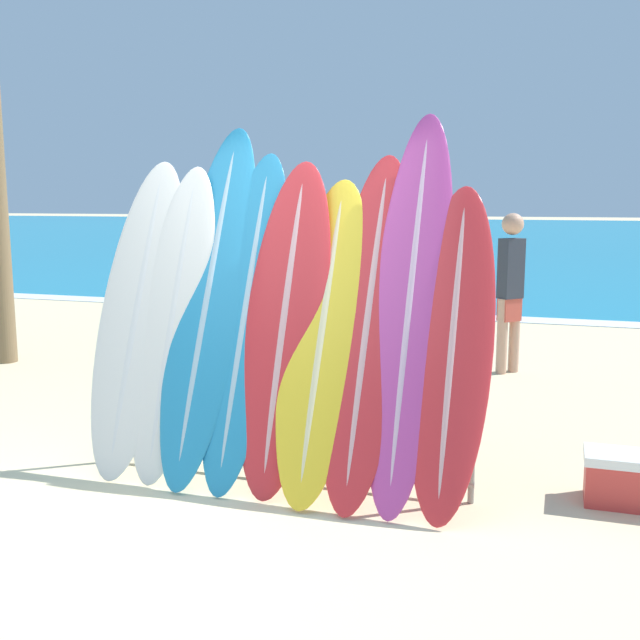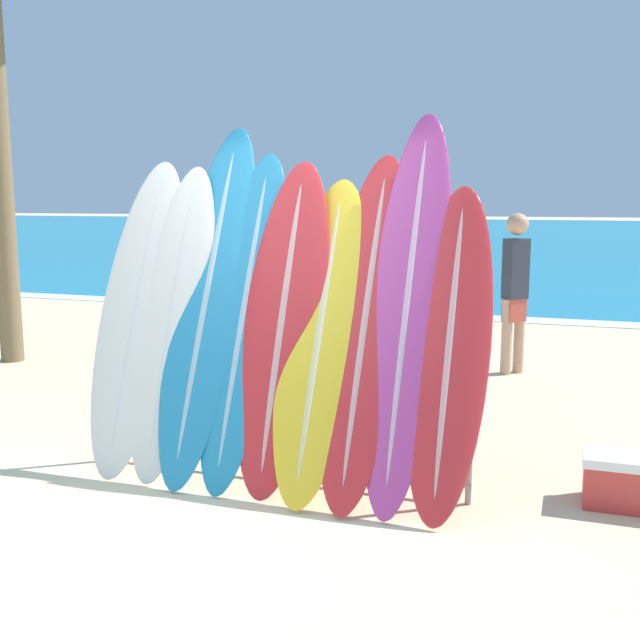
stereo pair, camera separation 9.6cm
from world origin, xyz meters
name	(u,v)px [view 1 (the left image)]	position (x,y,z in m)	size (l,w,h in m)	color
ground_plane	(179,520)	(0.00, 0.00, 0.00)	(160.00, 160.00, 0.00)	beige
ocean_water	(522,235)	(0.00, 37.54, 0.00)	(120.00, 60.00, 0.01)	teal
surfboard_rack	(283,407)	(0.36, 0.79, 0.51)	(2.53, 0.04, 0.95)	gray
surfboard_slot_0	(138,314)	(-0.73, 0.82, 1.08)	(0.59, 0.94, 2.15)	silver
surfboard_slot_1	(174,319)	(-0.44, 0.81, 1.06)	(0.52, 0.90, 2.12)	silver
surfboard_slot_2	(209,299)	(-0.20, 0.88, 1.20)	(0.54, 1.17, 2.40)	teal
surfboard_slot_3	(246,316)	(0.08, 0.84, 1.10)	(0.49, 1.03, 2.20)	teal
surfboard_slot_4	(285,323)	(0.38, 0.81, 1.07)	(0.56, 0.94, 2.14)	red
surfboard_slot_5	(323,335)	(0.64, 0.79, 1.01)	(0.55, 1.06, 2.02)	yellow
surfboard_slot_6	(368,324)	(0.93, 0.84, 1.09)	(0.51, 1.15, 2.19)	red
surfboard_slot_7	(410,303)	(1.19, 0.89, 1.23)	(0.48, 1.21, 2.46)	#B23D8E
surfboard_slot_8	(453,347)	(1.47, 0.78, 0.99)	(0.49, 0.97, 1.97)	red
person_near_water	(510,287)	(1.57, 4.51, 0.94)	(0.29, 0.29, 1.73)	tan
person_mid_beach	(307,282)	(-0.78, 4.61, 0.91)	(0.28, 0.23, 1.66)	beige
cooler_box	(634,479)	(2.57, 1.07, 0.16)	(0.60, 0.32, 0.32)	red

